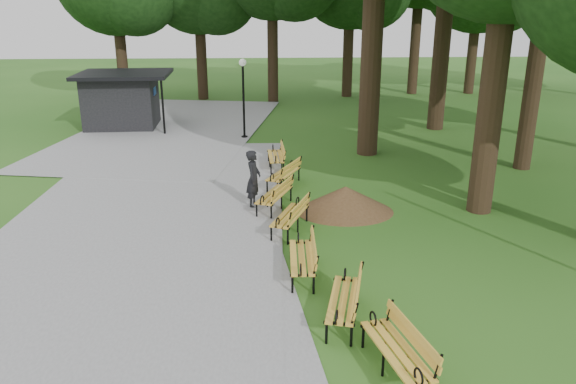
{
  "coord_description": "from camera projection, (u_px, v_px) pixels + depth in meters",
  "views": [
    {
      "loc": [
        -0.65,
        -12.33,
        5.75
      ],
      "look_at": [
        0.05,
        1.28,
        1.1
      ],
      "focal_mm": 34.73,
      "sensor_mm": 36.0,
      "label": 1
    }
  ],
  "objects": [
    {
      "name": "bench_1",
      "position": [
        344.0,
        300.0,
        10.48
      ],
      "size": [
        1.07,
        2.0,
        0.88
      ],
      "primitive_type": null,
      "rotation": [
        0.0,
        0.0,
        -1.81
      ],
      "color": "gold",
      "rests_on": "ground"
    },
    {
      "name": "bench_0",
      "position": [
        396.0,
        351.0,
        8.96
      ],
      "size": [
        1.04,
        1.99,
        0.88
      ],
      "primitive_type": null,
      "rotation": [
        0.0,
        0.0,
        -1.35
      ],
      "color": "gold",
      "rests_on": "ground"
    },
    {
      "name": "lamp_post",
      "position": [
        243.0,
        82.0,
        24.07
      ],
      "size": [
        0.32,
        0.32,
        3.47
      ],
      "color": "black",
      "rests_on": "ground"
    },
    {
      "name": "ground",
      "position": [
        289.0,
        252.0,
        13.54
      ],
      "size": [
        100.0,
        100.0,
        0.0
      ],
      "primitive_type": "plane",
      "color": "#285B1A",
      "rests_on": "ground"
    },
    {
      "name": "kiosk",
      "position": [
        121.0,
        100.0,
        26.66
      ],
      "size": [
        4.33,
        3.79,
        2.64
      ],
      "primitive_type": null,
      "rotation": [
        0.0,
        0.0,
        0.03
      ],
      "color": "black",
      "rests_on": "ground"
    },
    {
      "name": "dirt_mound",
      "position": [
        345.0,
        199.0,
        16.03
      ],
      "size": [
        2.36,
        2.36,
        0.77
      ],
      "primitive_type": "cone",
      "color": "#47301C",
      "rests_on": "ground"
    },
    {
      "name": "bench_5",
      "position": [
        284.0,
        174.0,
        18.17
      ],
      "size": [
        1.39,
        1.99,
        0.88
      ],
      "primitive_type": null,
      "rotation": [
        0.0,
        0.0,
        -2.01
      ],
      "color": "gold",
      "rests_on": "ground"
    },
    {
      "name": "bench_2",
      "position": [
        302.0,
        258.0,
        12.22
      ],
      "size": [
        0.71,
        1.92,
        0.88
      ],
      "primitive_type": null,
      "rotation": [
        0.0,
        0.0,
        -1.61
      ],
      "color": "gold",
      "rests_on": "ground"
    },
    {
      "name": "bench_3",
      "position": [
        290.0,
        216.0,
        14.61
      ],
      "size": [
        1.29,
        2.0,
        0.88
      ],
      "primitive_type": null,
      "rotation": [
        0.0,
        0.0,
        -1.95
      ],
      "color": "gold",
      "rests_on": "ground"
    },
    {
      "name": "path",
      "position": [
        146.0,
        210.0,
        16.17
      ],
      "size": [
        12.0,
        38.0,
        0.06
      ],
      "primitive_type": "cube",
      "color": "gray",
      "rests_on": "ground"
    },
    {
      "name": "bench_4",
      "position": [
        274.0,
        195.0,
        16.19
      ],
      "size": [
        1.32,
        2.0,
        0.88
      ],
      "primitive_type": null,
      "rotation": [
        0.0,
        0.0,
        -1.97
      ],
      "color": "gold",
      "rests_on": "ground"
    },
    {
      "name": "bench_6",
      "position": [
        276.0,
        156.0,
        20.24
      ],
      "size": [
        0.7,
        1.92,
        0.88
      ],
      "primitive_type": null,
      "rotation": [
        0.0,
        0.0,
        -1.54
      ],
      "color": "gold",
      "rests_on": "ground"
    },
    {
      "name": "person",
      "position": [
        254.0,
        179.0,
        16.26
      ],
      "size": [
        0.55,
        0.71,
        1.72
      ],
      "primitive_type": "imported",
      "rotation": [
        0.0,
        0.0,
        1.33
      ],
      "color": "black",
      "rests_on": "ground"
    }
  ]
}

